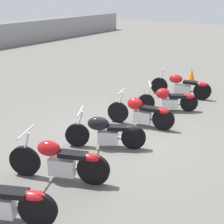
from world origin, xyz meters
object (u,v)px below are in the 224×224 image
at_px(motorcycle_slot_2, 106,132).
at_px(traffic_cone_near, 191,75).
at_px(motorcycle_slot_1, 60,160).
at_px(motorcycle_slot_3, 141,112).
at_px(motorcycle_slot_5, 182,86).
at_px(motorcycle_slot_4, 169,99).

bearing_deg(motorcycle_slot_2, traffic_cone_near, -24.58).
distance_m(motorcycle_slot_1, motorcycle_slot_3, 3.35).
bearing_deg(motorcycle_slot_3, motorcycle_slot_5, -9.25).
relative_size(motorcycle_slot_1, traffic_cone_near, 3.78).
bearing_deg(motorcycle_slot_4, motorcycle_slot_5, -24.46).
bearing_deg(motorcycle_slot_5, motorcycle_slot_4, 178.05).
xyz_separation_m(motorcycle_slot_4, motorcycle_slot_5, (1.60, 0.28, 0.03)).
relative_size(motorcycle_slot_2, motorcycle_slot_5, 0.81).
xyz_separation_m(motorcycle_slot_2, motorcycle_slot_5, (4.82, 0.16, -0.01)).
distance_m(motorcycle_slot_2, traffic_cone_near, 7.16).
relative_size(motorcycle_slot_5, traffic_cone_near, 4.08).
height_order(motorcycle_slot_1, motorcycle_slot_5, motorcycle_slot_1).
xyz_separation_m(motorcycle_slot_2, motorcycle_slot_3, (1.64, -0.02, 0.00)).
bearing_deg(motorcycle_slot_2, motorcycle_slot_5, -28.53).
distance_m(motorcycle_slot_4, motorcycle_slot_5, 1.62).
height_order(motorcycle_slot_2, traffic_cone_near, motorcycle_slot_2).
bearing_deg(traffic_cone_near, motorcycle_slot_5, -166.09).
bearing_deg(motorcycle_slot_5, motorcycle_slot_3, 171.41).
distance_m(motorcycle_slot_1, motorcycle_slot_5, 6.53).
relative_size(motorcycle_slot_1, motorcycle_slot_5, 0.93).
height_order(motorcycle_slot_1, motorcycle_slot_2, motorcycle_slot_1).
bearing_deg(motorcycle_slot_3, motorcycle_slot_4, -16.07).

